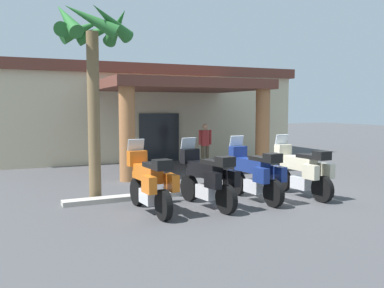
{
  "coord_description": "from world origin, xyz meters",
  "views": [
    {
      "loc": [
        -6.58,
        -9.68,
        2.36
      ],
      "look_at": [
        -0.84,
        2.3,
        1.2
      ],
      "focal_mm": 39.19,
      "sensor_mm": 36.0,
      "label": 1
    }
  ],
  "objects_px": {
    "motel_building": "(142,111)",
    "motorcycle_cream": "(302,171)",
    "motorcycle_orange": "(150,182)",
    "motorcycle_black": "(207,178)",
    "motorcycle_blue": "(255,174)",
    "pedestrian": "(205,142)",
    "palm_tree_roadside": "(92,48)"
  },
  "relations": [
    {
      "from": "motel_building",
      "to": "motorcycle_cream",
      "type": "distance_m",
      "value": 11.04
    },
    {
      "from": "motorcycle_orange",
      "to": "motorcycle_black",
      "type": "relative_size",
      "value": 1.0
    },
    {
      "from": "motorcycle_blue",
      "to": "motorcycle_cream",
      "type": "bearing_deg",
      "value": -96.66
    },
    {
      "from": "pedestrian",
      "to": "motorcycle_cream",
      "type": "bearing_deg",
      "value": 7.31
    },
    {
      "from": "palm_tree_roadside",
      "to": "motorcycle_orange",
      "type": "bearing_deg",
      "value": -68.92
    },
    {
      "from": "pedestrian",
      "to": "palm_tree_roadside",
      "type": "distance_m",
      "value": 7.03
    },
    {
      "from": "motorcycle_blue",
      "to": "pedestrian",
      "type": "height_order",
      "value": "pedestrian"
    },
    {
      "from": "motorcycle_black",
      "to": "motorcycle_cream",
      "type": "height_order",
      "value": "same"
    },
    {
      "from": "motorcycle_black",
      "to": "pedestrian",
      "type": "relative_size",
      "value": 1.28
    },
    {
      "from": "motel_building",
      "to": "pedestrian",
      "type": "distance_m",
      "value": 5.17
    },
    {
      "from": "pedestrian",
      "to": "motorcycle_orange",
      "type": "bearing_deg",
      "value": -27.91
    },
    {
      "from": "motorcycle_blue",
      "to": "motorcycle_cream",
      "type": "relative_size",
      "value": 1.0
    },
    {
      "from": "motorcycle_blue",
      "to": "palm_tree_roadside",
      "type": "relative_size",
      "value": 0.44
    },
    {
      "from": "motel_building",
      "to": "motorcycle_cream",
      "type": "relative_size",
      "value": 6.46
    },
    {
      "from": "motorcycle_black",
      "to": "motorcycle_blue",
      "type": "xyz_separation_m",
      "value": [
        1.4,
        0.08,
        0.0
      ]
    },
    {
      "from": "motel_building",
      "to": "palm_tree_roadside",
      "type": "relative_size",
      "value": 2.83
    },
    {
      "from": "motorcycle_cream",
      "to": "palm_tree_roadside",
      "type": "distance_m",
      "value": 6.3
    },
    {
      "from": "motorcycle_cream",
      "to": "motorcycle_black",
      "type": "bearing_deg",
      "value": 87.43
    },
    {
      "from": "motel_building",
      "to": "palm_tree_roadside",
      "type": "distance_m",
      "value": 9.88
    },
    {
      "from": "motorcycle_orange",
      "to": "motorcycle_blue",
      "type": "height_order",
      "value": "same"
    },
    {
      "from": "motorcycle_orange",
      "to": "motorcycle_cream",
      "type": "bearing_deg",
      "value": -94.36
    },
    {
      "from": "motorcycle_cream",
      "to": "palm_tree_roadside",
      "type": "relative_size",
      "value": 0.44
    },
    {
      "from": "motel_building",
      "to": "motorcycle_orange",
      "type": "height_order",
      "value": "motel_building"
    },
    {
      "from": "motel_building",
      "to": "pedestrian",
      "type": "height_order",
      "value": "motel_building"
    },
    {
      "from": "pedestrian",
      "to": "motorcycle_blue",
      "type": "bearing_deg",
      "value": -6.12
    },
    {
      "from": "motorcycle_cream",
      "to": "palm_tree_roadside",
      "type": "bearing_deg",
      "value": 64.61
    },
    {
      "from": "motorcycle_orange",
      "to": "motorcycle_black",
      "type": "xyz_separation_m",
      "value": [
        1.4,
        -0.1,
        0.0
      ]
    },
    {
      "from": "palm_tree_roadside",
      "to": "motorcycle_black",
      "type": "bearing_deg",
      "value": -44.38
    },
    {
      "from": "motel_building",
      "to": "motorcycle_orange",
      "type": "xyz_separation_m",
      "value": [
        -3.51,
        -10.78,
        -1.47
      ]
    },
    {
      "from": "motorcycle_black",
      "to": "motorcycle_cream",
      "type": "xyz_separation_m",
      "value": [
        2.81,
        -0.04,
        0.0
      ]
    },
    {
      "from": "motorcycle_blue",
      "to": "pedestrian",
      "type": "relative_size",
      "value": 1.28
    },
    {
      "from": "motorcycle_black",
      "to": "palm_tree_roadside",
      "type": "xyz_separation_m",
      "value": [
        -2.19,
        2.14,
        3.16
      ]
    }
  ]
}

